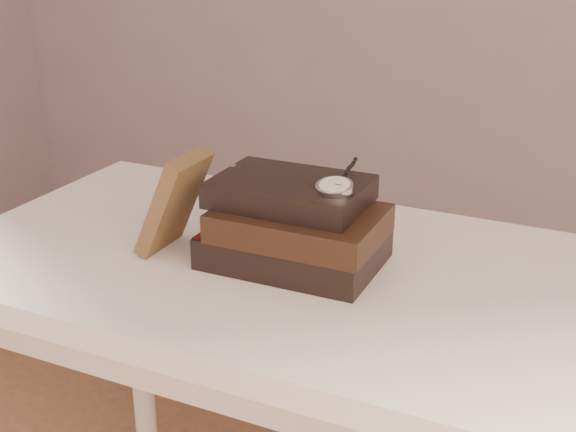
% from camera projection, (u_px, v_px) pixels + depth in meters
% --- Properties ---
extents(table, '(1.00, 0.60, 0.75)m').
position_uv_depth(table, '(263.00, 306.00, 1.25)').
color(table, white).
rests_on(table, ground).
extents(book_stack, '(0.27, 0.18, 0.13)m').
position_uv_depth(book_stack, '(295.00, 226.00, 1.16)').
color(book_stack, black).
rests_on(book_stack, table).
extents(journal, '(0.09, 0.10, 0.16)m').
position_uv_depth(journal, '(174.00, 202.00, 1.20)').
color(journal, '#46301B').
rests_on(journal, table).
extents(pocket_watch, '(0.05, 0.16, 0.02)m').
position_uv_depth(pocket_watch, '(335.00, 186.00, 1.10)').
color(pocket_watch, silver).
rests_on(pocket_watch, book_stack).
extents(eyeglasses, '(0.11, 0.13, 0.05)m').
position_uv_depth(eyeglasses, '(265.00, 191.00, 1.27)').
color(eyeglasses, silver).
rests_on(eyeglasses, book_stack).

